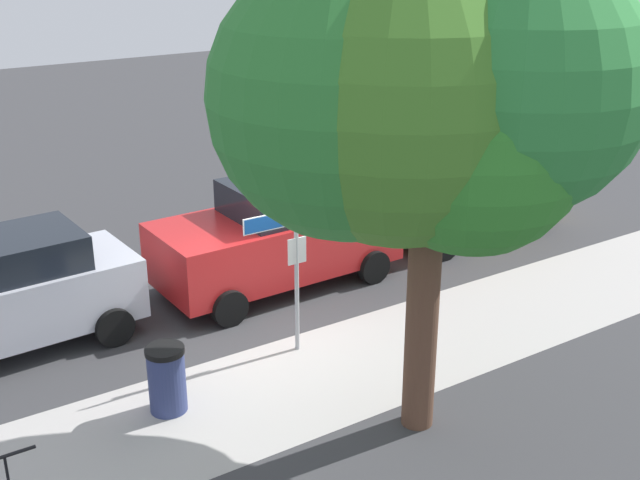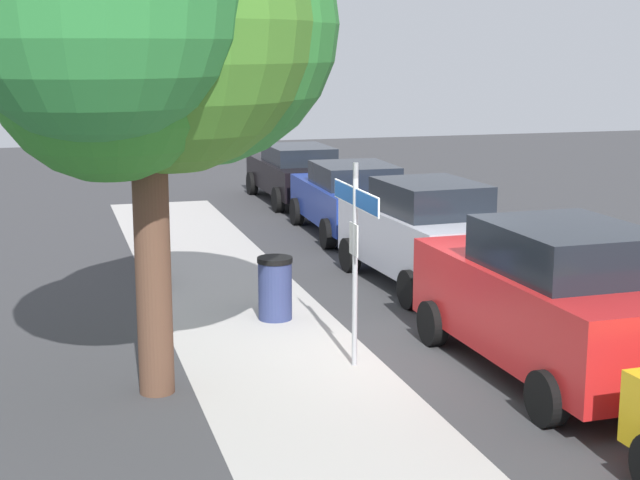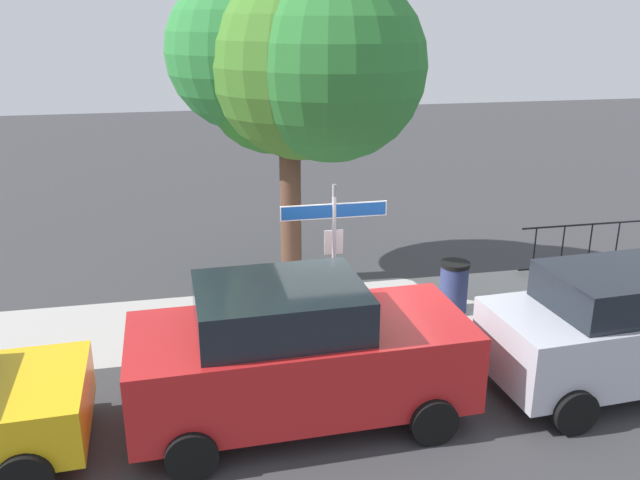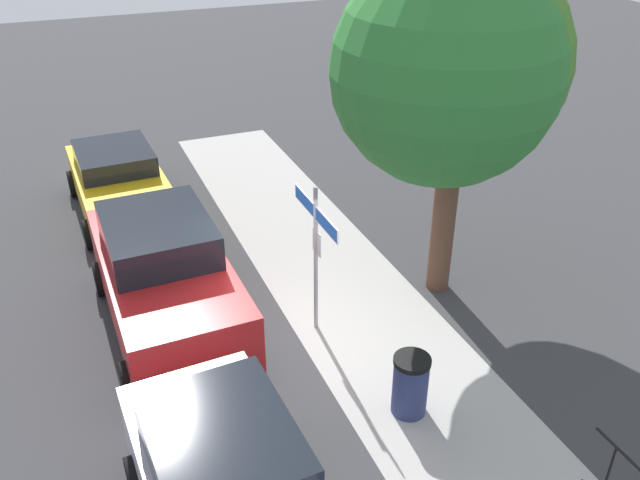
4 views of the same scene
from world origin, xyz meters
The scene contains 8 objects.
ground_plane centered at (0.00, 0.00, 0.00)m, with size 60.00×60.00×0.00m, color #38383A.
sidewalk_strip centered at (2.00, 1.30, 0.00)m, with size 24.00×2.60×0.00m, color #ABA6A2.
street_sign centered at (-0.21, 0.40, 1.86)m, with size 1.79×0.07×2.70m.
shade_tree centered at (-0.42, 2.91, 4.39)m, with size 4.74×4.56×6.21m.
car_red centered at (-1.25, -1.94, 1.00)m, with size 4.58×2.24×1.99m.
car_silver centered at (3.56, -2.12, 0.94)m, with size 4.12×2.11×1.88m.
iron_fence centered at (6.59, 2.30, 0.56)m, with size 4.59×0.04×1.07m.
trash_bin centered at (2.21, 0.90, 0.49)m, with size 0.55×0.55×0.98m.
Camera 3 is at (-2.58, -9.80, 5.31)m, focal length 37.29 mm.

